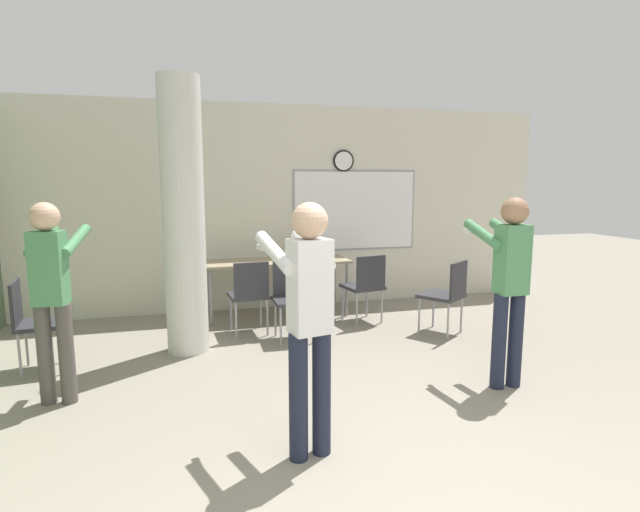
% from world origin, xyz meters
% --- Properties ---
extents(wall_back, '(8.00, 0.15, 2.80)m').
position_xyz_m(wall_back, '(0.02, 5.06, 1.40)').
color(wall_back, beige).
rests_on(wall_back, ground_plane).
extents(support_pillar, '(0.42, 0.42, 2.80)m').
position_xyz_m(support_pillar, '(-1.25, 3.42, 1.40)').
color(support_pillar, silver).
rests_on(support_pillar, ground_plane).
extents(folding_table, '(1.87, 0.67, 0.74)m').
position_xyz_m(folding_table, '(-0.09, 4.55, 0.69)').
color(folding_table, tan).
rests_on(folding_table, ground_plane).
extents(bottle_on_table, '(0.08, 0.08, 0.24)m').
position_xyz_m(bottle_on_table, '(0.11, 4.63, 0.83)').
color(bottle_on_table, silver).
rests_on(bottle_on_table, folding_table).
extents(waste_bin, '(0.31, 0.31, 0.32)m').
position_xyz_m(waste_bin, '(0.19, 3.95, 0.16)').
color(waste_bin, '#B2B2B7').
rests_on(waste_bin, ground_plane).
extents(chair_table_front, '(0.45, 0.45, 0.87)m').
position_xyz_m(chair_table_front, '(-0.10, 3.55, 0.51)').
color(chair_table_front, '#2D2D33').
rests_on(chair_table_front, ground_plane).
extents(chair_mid_room, '(0.61, 0.61, 0.87)m').
position_xyz_m(chair_mid_room, '(1.65, 3.21, 0.51)').
color(chair_mid_room, '#2D2D33').
rests_on(chair_mid_room, ground_plane).
extents(chair_table_right, '(0.51, 0.51, 0.87)m').
position_xyz_m(chair_table_right, '(0.90, 3.91, 0.51)').
color(chair_table_right, '#2D2D33').
rests_on(chair_table_right, ground_plane).
extents(chair_by_left_wall, '(0.49, 0.49, 0.87)m').
position_xyz_m(chair_by_left_wall, '(-2.63, 3.20, 0.51)').
color(chair_by_left_wall, '#2D2D33').
rests_on(chair_by_left_wall, ground_plane).
extents(chair_table_left, '(0.47, 0.47, 0.87)m').
position_xyz_m(chair_table_left, '(-0.55, 3.80, 0.51)').
color(chair_table_left, '#2D2D33').
rests_on(chair_table_left, ground_plane).
extents(person_watching_back, '(0.43, 0.62, 1.62)m').
position_xyz_m(person_watching_back, '(-2.27, 2.42, 0.95)').
color(person_watching_back, '#514C47').
rests_on(person_watching_back, ground_plane).
extents(person_playing_front, '(0.45, 0.64, 1.65)m').
position_xyz_m(person_playing_front, '(-0.51, 1.13, 0.97)').
color(person_playing_front, '#1E2338').
rests_on(person_playing_front, ground_plane).
extents(person_playing_side, '(0.36, 0.65, 1.64)m').
position_xyz_m(person_playing_side, '(1.40, 1.76, 0.97)').
color(person_playing_side, '#1E2338').
rests_on(person_playing_side, ground_plane).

